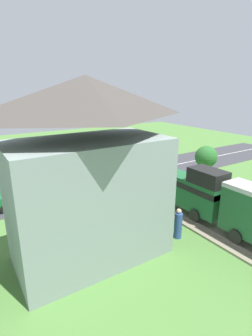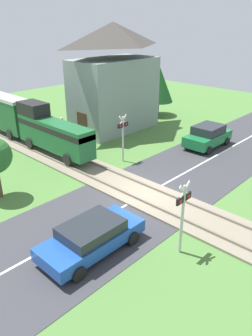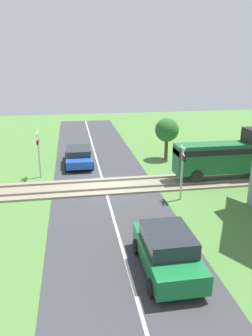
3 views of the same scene
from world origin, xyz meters
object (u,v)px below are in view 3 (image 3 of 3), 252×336
car_far_side (167,250)px  crossing_signal_west_approach (38,148)px  car_near_crossing (79,156)px  crossing_signal_east_approach (182,166)px

car_far_side → crossing_signal_west_approach: size_ratio=1.27×
car_near_crossing → crossing_signal_east_approach: crossing_signal_east_approach is taller
car_far_side → crossing_signal_east_approach: bearing=157.1°
crossing_signal_west_approach → crossing_signal_east_approach: (5.19, 8.18, 0.00)m
car_near_crossing → crossing_signal_west_approach: 3.82m
crossing_signal_west_approach → crossing_signal_east_approach: 9.69m
crossing_signal_east_approach → car_near_crossing: bearing=-143.9°
car_near_crossing → crossing_signal_west_approach: (2.41, -2.65, 1.32)m
car_far_side → crossing_signal_east_approach: (-6.28, 2.65, 1.19)m
car_near_crossing → car_far_side: bearing=11.7°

